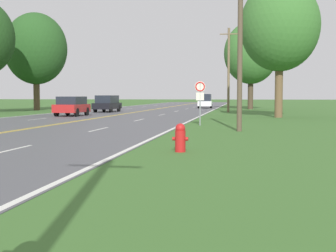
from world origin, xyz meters
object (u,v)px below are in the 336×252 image
object	(u,v)px
tree_left_verge	(36,49)
tree_far_back	(251,53)
fire_hydrant	(180,137)
car_white_van_mid_near	(205,101)
traffic_sign	(200,92)
car_black_suv_approaching	(107,103)
tree_behind_sign	(280,26)
car_red_hatchback_nearest	(72,106)

from	to	relation	value
tree_left_verge	tree_far_back	distance (m)	25.58
tree_left_verge	tree_far_back	bearing A→B (deg)	18.83
fire_hydrant	car_white_van_mid_near	size ratio (longest dim) A/B	0.21
traffic_sign	car_black_suv_approaching	size ratio (longest dim) A/B	0.57
tree_behind_sign	car_red_hatchback_nearest	bearing A→B (deg)	-179.69
tree_left_verge	tree_far_back	xyz separation A→B (m)	(24.21, 8.25, -0.11)
tree_behind_sign	car_white_van_mid_near	distance (m)	27.47
tree_left_verge	car_red_hatchback_nearest	size ratio (longest dim) A/B	2.98
fire_hydrant	car_white_van_mid_near	xyz separation A→B (m)	(-3.29, 48.71, 0.54)
traffic_sign	tree_far_back	size ratio (longest dim) A/B	0.23
tree_left_verge	traffic_sign	bearing A→B (deg)	-48.89
traffic_sign	car_white_van_mid_near	world-z (taller)	traffic_sign
tree_left_verge	car_red_hatchback_nearest	bearing A→B (deg)	-55.31
tree_left_verge	car_white_van_mid_near	distance (m)	22.78
fire_hydrant	car_white_van_mid_near	distance (m)	48.82
car_red_hatchback_nearest	car_black_suv_approaching	xyz separation A→B (m)	(0.18, 9.50, 0.04)
traffic_sign	tree_behind_sign	size ratio (longest dim) A/B	0.24
fire_hydrant	tree_behind_sign	distance (m)	24.37
fire_hydrant	tree_behind_sign	world-z (taller)	tree_behind_sign
tree_far_back	car_black_suv_approaching	bearing A→B (deg)	-139.84
tree_far_back	car_black_suv_approaching	size ratio (longest dim) A/B	2.43
car_black_suv_approaching	tree_far_back	bearing A→B (deg)	-48.32
car_white_van_mid_near	tree_far_back	bearing A→B (deg)	54.42
fire_hydrant	car_white_van_mid_near	world-z (taller)	car_white_van_mid_near
car_red_hatchback_nearest	tree_behind_sign	bearing A→B (deg)	-88.04
car_red_hatchback_nearest	car_white_van_mid_near	distance (m)	27.24
tree_far_back	fire_hydrant	bearing A→B (deg)	-93.35
tree_left_verge	fire_hydrant	bearing A→B (deg)	-59.43
tree_far_back	car_red_hatchback_nearest	xyz separation A→B (m)	(-14.80, -21.84, -6.01)
car_black_suv_approaching	car_red_hatchback_nearest	bearing A→B (deg)	-179.57
tree_left_verge	car_black_suv_approaching	world-z (taller)	tree_left_verge
car_red_hatchback_nearest	tree_far_back	bearing A→B (deg)	-32.48
fire_hydrant	tree_left_verge	xyz separation A→B (m)	(-21.58, 36.54, 6.54)
tree_behind_sign	tree_far_back	bearing A→B (deg)	94.92
tree_behind_sign	car_red_hatchback_nearest	xyz separation A→B (m)	(-16.68, -0.09, -6.11)
tree_behind_sign	car_black_suv_approaching	world-z (taller)	tree_behind_sign
traffic_sign	tree_behind_sign	world-z (taller)	tree_behind_sign
fire_hydrant	traffic_sign	xyz separation A→B (m)	(-0.58, 12.47, 1.44)
car_white_van_mid_near	car_black_suv_approaching	bearing A→B (deg)	-30.29
tree_left_verge	car_white_van_mid_near	bearing A→B (deg)	33.62
traffic_sign	car_red_hatchback_nearest	bearing A→B (deg)	137.89
tree_behind_sign	car_black_suv_approaching	size ratio (longest dim) A/B	2.38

